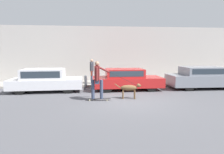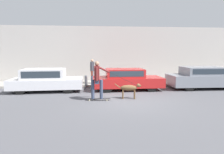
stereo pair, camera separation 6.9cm
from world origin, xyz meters
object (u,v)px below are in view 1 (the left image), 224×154
(parked_car_2, at_px, (204,78))
(skateboarder, at_px, (97,78))
(dog, at_px, (130,88))
(parked_car_0, at_px, (46,80))
(parked_car_1, at_px, (126,79))
(fire_hydrant, at_px, (86,81))
(pedestrian_with_bag, at_px, (92,70))

(parked_car_2, xyz_separation_m, skateboarder, (-6.61, -2.56, 0.37))
(dog, distance_m, skateboarder, 1.62)
(parked_car_0, distance_m, parked_car_2, 9.45)
(parked_car_2, bearing_deg, skateboarder, -158.19)
(skateboarder, bearing_deg, parked_car_1, 60.12)
(dog, xyz_separation_m, fire_hydrant, (-2.14, 3.14, -0.08))
(parked_car_2, height_order, fire_hydrant, parked_car_2)
(parked_car_0, bearing_deg, dog, -30.14)
(dog, distance_m, fire_hydrant, 3.80)
(parked_car_0, xyz_separation_m, parked_car_1, (4.61, 0.00, -0.02))
(parked_car_1, relative_size, pedestrian_with_bag, 2.49)
(skateboarder, distance_m, pedestrian_with_bag, 4.41)
(pedestrian_with_bag, bearing_deg, skateboarder, 97.07)
(parked_car_1, xyz_separation_m, dog, (-0.25, -2.33, -0.12))
(skateboarder, bearing_deg, pedestrian_with_bag, 97.99)
(parked_car_2, bearing_deg, fire_hydrant, 174.30)
(skateboarder, distance_m, fire_hydrant, 3.47)
(parked_car_0, relative_size, parked_car_2, 0.89)
(parked_car_1, relative_size, dog, 3.25)
(parked_car_0, xyz_separation_m, skateboarder, (2.84, -2.56, 0.39))
(parked_car_0, xyz_separation_m, dog, (4.35, -2.33, -0.13))
(pedestrian_with_bag, relative_size, fire_hydrant, 2.05)
(fire_hydrant, bearing_deg, skateboarder, -79.46)
(parked_car_1, distance_m, skateboarder, 3.14)
(parked_car_2, bearing_deg, dog, -154.76)
(pedestrian_with_bag, height_order, fire_hydrant, pedestrian_with_bag)
(parked_car_1, xyz_separation_m, fire_hydrant, (-2.40, 0.81, -0.20))
(skateboarder, xyz_separation_m, fire_hydrant, (-0.63, 3.36, -0.60))
(fire_hydrant, bearing_deg, parked_car_2, -6.35)
(fire_hydrant, bearing_deg, parked_car_1, -18.59)
(parked_car_2, distance_m, pedestrian_with_bag, 7.11)
(parked_car_0, distance_m, pedestrian_with_bag, 3.21)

